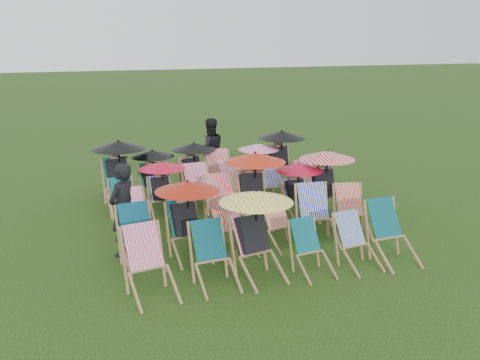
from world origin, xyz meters
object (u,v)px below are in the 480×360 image
object	(u,v)px
deckchair_0	(150,264)
deckchair_29	(281,158)
person_left	(123,210)
person_rear	(210,150)
deckchair_5	(393,234)

from	to	relation	value
deckchair_0	deckchair_29	xyz separation A→B (m)	(4.04, 4.75, 0.25)
deckchair_29	deckchair_0	bearing A→B (deg)	-123.98
deckchair_0	person_left	distance (m)	1.71
person_rear	deckchair_5	bearing A→B (deg)	103.14
person_left	person_rear	xyz separation A→B (m)	(2.72, 4.24, 0.01)
deckchair_29	person_left	size ratio (longest dim) A/B	0.86
deckchair_0	person_rear	size ratio (longest dim) A/B	0.61
deckchair_29	person_rear	distance (m)	1.90
deckchair_5	deckchair_29	xyz separation A→B (m)	(-0.02, 4.81, 0.25)
person_left	deckchair_0	bearing A→B (deg)	51.52
deckchair_5	person_rear	world-z (taller)	person_rear
deckchair_29	person_rear	bearing A→B (deg)	148.71
deckchair_29	person_left	xyz separation A→B (m)	(-4.22, -3.08, 0.07)
deckchair_0	person_rear	world-z (taller)	person_rear
deckchair_5	person_rear	bearing A→B (deg)	101.15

